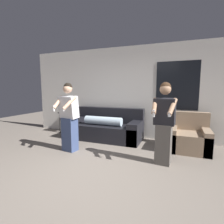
% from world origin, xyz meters
% --- Properties ---
extents(ground_plane, '(14.00, 14.00, 0.00)m').
position_xyz_m(ground_plane, '(0.00, 0.00, 0.00)').
color(ground_plane, slate).
extents(wall_back, '(6.77, 0.07, 2.70)m').
position_xyz_m(wall_back, '(0.02, 2.75, 1.35)').
color(wall_back, silver).
rests_on(wall_back, ground_plane).
extents(couch, '(2.13, 0.92, 0.89)m').
position_xyz_m(couch, '(-0.62, 2.26, 0.32)').
color(couch, black).
rests_on(couch, ground_plane).
extents(armchair, '(0.91, 0.86, 0.89)m').
position_xyz_m(armchair, '(1.63, 2.12, 0.30)').
color(armchair, '#937A60').
rests_on(armchair, ground_plane).
extents(side_table, '(0.50, 0.40, 0.85)m').
position_xyz_m(side_table, '(-2.11, 2.49, 0.58)').
color(side_table, black).
rests_on(side_table, ground_plane).
extents(person_left, '(0.49, 0.53, 1.60)m').
position_xyz_m(person_left, '(-1.01, 1.01, 0.80)').
color(person_left, '#384770').
rests_on(person_left, ground_plane).
extents(person_right, '(0.45, 0.49, 1.59)m').
position_xyz_m(person_right, '(1.13, 1.05, 0.81)').
color(person_right, '#56514C').
rests_on(person_right, ground_plane).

